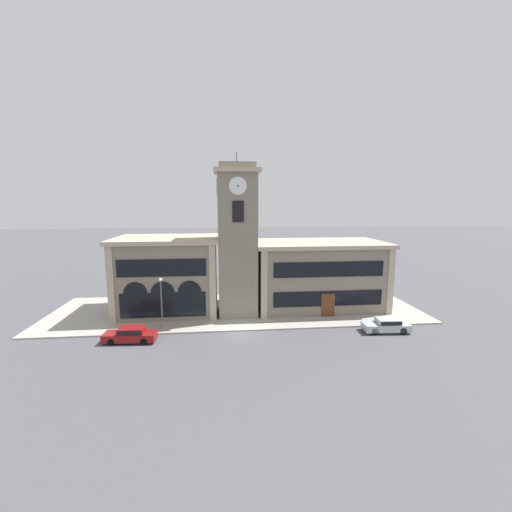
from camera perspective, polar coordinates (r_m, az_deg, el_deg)
The scene contains 8 objects.
ground_plane at distance 35.01m, azimuth -2.58°, elevation -12.47°, with size 300.00×300.00×0.00m, color #4C4C51.
sidewalk_kerb at distance 41.56m, azimuth -3.13°, elevation -8.90°, with size 42.97×13.95×0.15m.
clock_tower at distance 38.28m, azimuth -3.13°, elevation 2.51°, with size 4.95×4.95×18.14m.
town_hall_left_wing at distance 41.49m, azimuth -14.38°, elevation -2.98°, with size 11.91×9.35×8.81m.
town_hall_right_wing at distance 42.73m, azimuth 10.26°, elevation -2.99°, with size 15.76×9.35×8.10m.
parked_car_near at distance 34.37m, azimuth -20.16°, elevation -12.14°, with size 4.83×2.01×1.39m.
parked_car_mid at distance 37.05m, azimuth 20.94°, elevation -10.66°, with size 4.61×2.10×1.37m.
street_lamp at distance 34.75m, azimuth -15.53°, elevation -6.50°, with size 0.36×0.36×5.39m.
Camera 1 is at (-1.76, -32.59, 12.67)m, focal length 24.00 mm.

